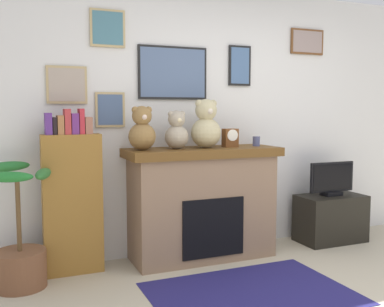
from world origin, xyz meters
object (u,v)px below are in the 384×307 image
Objects in this scene: fireplace at (202,202)px; candle_jar at (256,141)px; bookshelf at (72,198)px; mantel_clock at (230,138)px; teddy_bear_cream at (142,130)px; teddy_bear_tan at (206,126)px; television at (332,180)px; tv_stand at (331,218)px; teddy_bear_brown at (177,132)px; potted_plant at (20,254)px.

candle_jar reaches higher than fireplace.
bookshelf is 8.08× the size of mantel_clock.
teddy_bear_cream is 0.86× the size of teddy_bear_tan.
television is 3.08× the size of mantel_clock.
bookshelf is at bearing 177.85° from tv_stand.
bookshelf is 1.55m from mantel_clock.
teddy_bear_brown is (-0.83, -0.00, 0.11)m from candle_jar.
candle_jar is 0.24× the size of teddy_bear_cream.
teddy_bear_brown is at bearing -4.35° from bookshelf.
bookshelf reaches higher than potted_plant.
bookshelf is at bearing 177.72° from candle_jar.
potted_plant is at bearing -177.06° from mantel_clock.
teddy_bear_cream reaches higher than tv_stand.
bookshelf reaches higher than television.
candle_jar is (-0.91, 0.03, 0.43)m from television.
teddy_bear_cream is (-1.15, -0.00, 0.13)m from candle_jar.
candle_jar is 0.21× the size of teddy_bear_tan.
teddy_bear_tan is at bearing 179.78° from mantel_clock.
fireplace is at bearing 176.09° from mantel_clock.
bookshelf reaches higher than tv_stand.
fireplace is 1.49m from television.
candle_jar is 0.27× the size of teddy_bear_brown.
potted_plant is at bearing -175.84° from teddy_bear_brown.
potted_plant is 2.55× the size of teddy_bear_cream.
candle_jar is at bearing -1.78° from fireplace.
potted_plant reaches higher than tv_stand.
tv_stand is at bearing -1.85° from fireplace.
mantel_clock reaches higher than tv_stand.
potted_plant is (-1.62, -0.12, -0.26)m from fireplace.
teddy_bear_tan reaches higher than potted_plant.
mantel_clock is 0.39× the size of teddy_bear_tan.
teddy_bear_brown reaches higher than fireplace.
candle_jar is at bearing 0.06° from teddy_bear_tan.
teddy_bear_brown is (1.35, 0.10, 0.93)m from potted_plant.
bookshelf is at bearing 177.21° from mantel_clock.
fireplace is 1.51m from tv_stand.
tv_stand is at bearing -0.98° from teddy_bear_brown.
television is at bearing -90.00° from tv_stand.
bookshelf is 2.62× the size of television.
fireplace is 0.91m from teddy_bear_cream.
tv_stand is at bearing -1.37° from mantel_clock.
potted_plant is at bearing -176.57° from teddy_bear_tan.
fireplace is at bearing 178.15° from tv_stand.
fireplace reaches higher than television.
teddy_bear_brown reaches higher than television.
teddy_bear_brown is at bearing -179.97° from candle_jar.
bookshelf reaches higher than teddy_bear_brown.
bookshelf is 2.67m from television.
television is 1.82m from teddy_bear_brown.
bookshelf is 0.60m from potted_plant.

